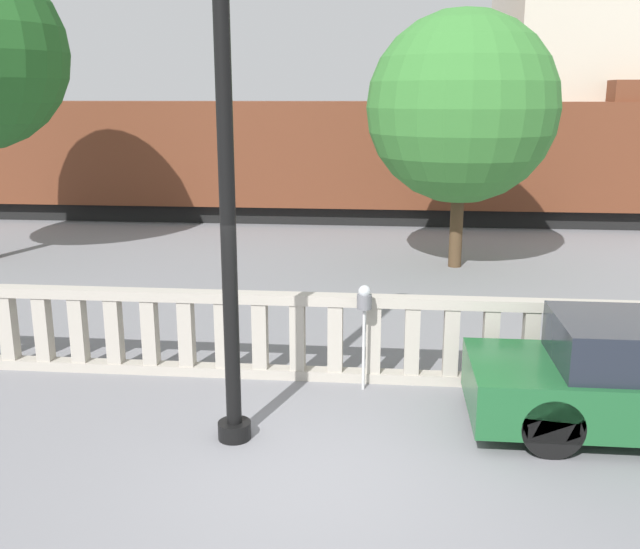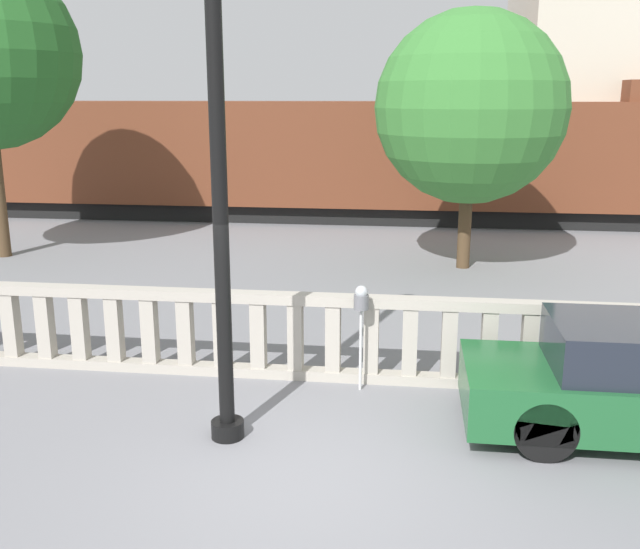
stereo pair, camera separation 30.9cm
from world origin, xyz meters
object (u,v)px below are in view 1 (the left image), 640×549
(lamppost, at_px, (225,122))
(tree_right, at_px, (462,108))
(parking_meter, at_px, (364,304))
(train_near, at_px, (277,158))

(lamppost, bearing_deg, tree_right, 69.87)
(parking_meter, height_order, train_near, train_near)
(lamppost, relative_size, train_near, 0.24)
(parking_meter, bearing_deg, lamppost, -132.36)
(train_near, height_order, tree_right, tree_right)
(train_near, distance_m, tree_right, 8.27)
(parking_meter, xyz_separation_m, train_near, (-3.28, 13.60, 0.73))
(lamppost, height_order, train_near, lamppost)
(lamppost, xyz_separation_m, tree_right, (3.25, 8.86, 0.00))
(lamppost, distance_m, parking_meter, 3.18)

